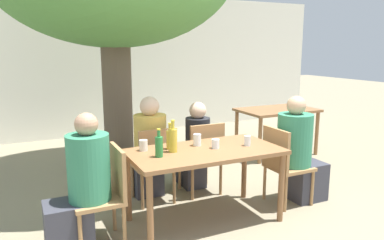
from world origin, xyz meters
TOP-DOWN VIEW (x-y plane):
  - ground_plane at (0.00, 0.00)m, footprint 30.00×30.00m
  - cafe_building_wall at (0.00, 4.35)m, footprint 10.00×0.08m
  - dining_table_front at (0.00, 0.00)m, footprint 1.53×0.80m
  - dining_table_back at (2.22, 1.68)m, footprint 1.26×0.79m
  - patio_chair_0 at (-1.00, 0.00)m, footprint 0.44×0.44m
  - patio_chair_1 at (1.00, 0.00)m, footprint 0.44×0.44m
  - patio_chair_2 at (-0.31, 0.63)m, footprint 0.44×0.44m
  - patio_chair_3 at (0.31, 0.63)m, footprint 0.44×0.44m
  - person_seated_0 at (-1.23, -0.00)m, footprint 0.59×0.37m
  - person_seated_1 at (1.22, -0.00)m, footprint 0.60×0.39m
  - person_seated_2 at (-0.31, 0.86)m, footprint 0.38×0.59m
  - person_seated_3 at (0.31, 0.88)m, footprint 0.30×0.55m
  - oil_cruet_0 at (-0.32, 0.06)m, footprint 0.08×0.08m
  - oil_cruet_1 at (-0.30, 0.18)m, footprint 0.07×0.07m
  - green_bottle_2 at (-0.50, -0.04)m, footprint 0.07×0.07m
  - drinking_glass_0 at (-0.57, 0.23)m, footprint 0.08×0.08m
  - drinking_glass_1 at (0.12, -0.00)m, footprint 0.08×0.08m
  - drinking_glass_2 at (-0.00, 0.17)m, footprint 0.08×0.08m
  - drinking_glass_3 at (0.47, -0.05)m, footprint 0.07×0.07m

SIDE VIEW (x-z plane):
  - ground_plane at x=0.00m, z-range 0.00..0.00m
  - person_seated_3 at x=0.31m, z-range -0.07..1.05m
  - patio_chair_0 at x=-1.00m, z-range 0.06..0.95m
  - patio_chair_1 at x=1.00m, z-range 0.06..0.95m
  - patio_chair_2 at x=-0.31m, z-range 0.06..0.95m
  - patio_chair_3 at x=0.31m, z-range 0.06..0.95m
  - person_seated_2 at x=-0.31m, z-range -0.06..1.17m
  - person_seated_0 at x=-1.23m, z-range -0.06..1.17m
  - person_seated_1 at x=1.22m, z-range -0.05..1.19m
  - dining_table_back at x=2.22m, z-range 0.28..1.05m
  - dining_table_front at x=0.00m, z-range 0.30..1.06m
  - drinking_glass_1 at x=0.12m, z-range 0.76..0.86m
  - drinking_glass_3 at x=0.47m, z-range 0.76..0.87m
  - drinking_glass_0 at x=-0.57m, z-range 0.76..0.87m
  - drinking_glass_2 at x=0.00m, z-range 0.76..0.89m
  - oil_cruet_1 at x=-0.30m, z-range 0.73..1.00m
  - green_bottle_2 at x=-0.50m, z-range 0.73..1.00m
  - oil_cruet_0 at x=-0.32m, z-range 0.73..1.05m
  - cafe_building_wall at x=0.00m, z-range 0.00..2.80m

